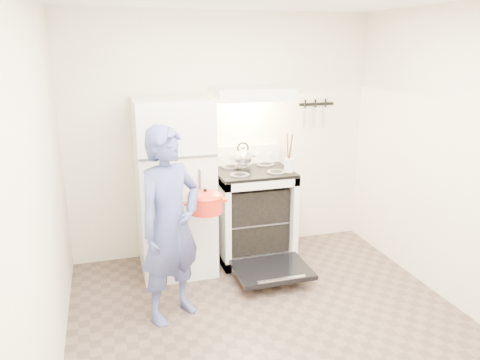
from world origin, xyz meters
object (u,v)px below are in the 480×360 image
at_px(person, 170,226).
at_px(dutch_oven, 205,204).
at_px(refrigerator, 174,187).
at_px(tea_kettle, 243,156).
at_px(stove_body, 253,215).

bearing_deg(person, dutch_oven, 6.55).
bearing_deg(refrigerator, dutch_oven, -73.60).
xyz_separation_m(refrigerator, tea_kettle, (0.72, 0.09, 0.24)).
bearing_deg(person, refrigerator, 47.47).
distance_m(refrigerator, stove_body, 0.90).
height_order(tea_kettle, dutch_oven, tea_kettle).
bearing_deg(stove_body, person, -137.55).
xyz_separation_m(stove_body, person, (-0.98, -0.90, 0.34)).
distance_m(tea_kettle, dutch_oven, 0.91).
bearing_deg(dutch_oven, tea_kettle, 51.64).
distance_m(stove_body, tea_kettle, 0.64).
height_order(refrigerator, dutch_oven, refrigerator).
bearing_deg(refrigerator, stove_body, 1.77).
bearing_deg(tea_kettle, person, -132.86).
xyz_separation_m(person, dutch_oven, (0.34, 0.27, 0.06)).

